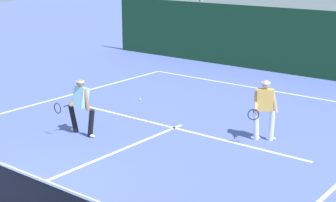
% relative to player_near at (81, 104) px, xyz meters
% --- Properties ---
extents(court_line_baseline_far, '(10.27, 0.10, 0.01)m').
position_rel_player_near_xyz_m(court_line_baseline_far, '(1.68, 7.61, -0.86)').
color(court_line_baseline_far, white).
rests_on(court_line_baseline_far, ground_plane).
extents(court_line_service, '(8.37, 0.10, 0.01)m').
position_rel_player_near_xyz_m(court_line_service, '(1.68, 2.01, -0.86)').
color(court_line_service, white).
rests_on(court_line_service, ground_plane).
extents(court_line_centre, '(0.10, 6.40, 0.01)m').
position_rel_player_near_xyz_m(court_line_centre, '(1.68, -0.84, -0.86)').
color(court_line_centre, white).
rests_on(court_line_centre, ground_plane).
extents(player_near, '(1.06, 0.85, 1.58)m').
position_rel_player_near_xyz_m(player_near, '(0.00, 0.00, 0.00)').
color(player_near, black).
rests_on(player_near, ground_plane).
extents(player_far, '(0.72, 0.95, 1.65)m').
position_rel_player_near_xyz_m(player_far, '(4.17, 2.70, 0.05)').
color(player_far, silver).
rests_on(player_far, ground_plane).
extents(tennis_ball_extra, '(0.07, 0.07, 0.07)m').
position_rel_player_near_xyz_m(tennis_ball_extra, '(-1.04, 3.65, -0.83)').
color(tennis_ball_extra, '#D1E033').
rests_on(tennis_ball_extra, ground_plane).
extents(back_fence_windscreen, '(19.80, 0.12, 2.72)m').
position_rel_player_near_xyz_m(back_fence_windscreen, '(1.68, 10.58, 0.49)').
color(back_fence_windscreen, '#163E24').
rests_on(back_fence_windscreen, ground_plane).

